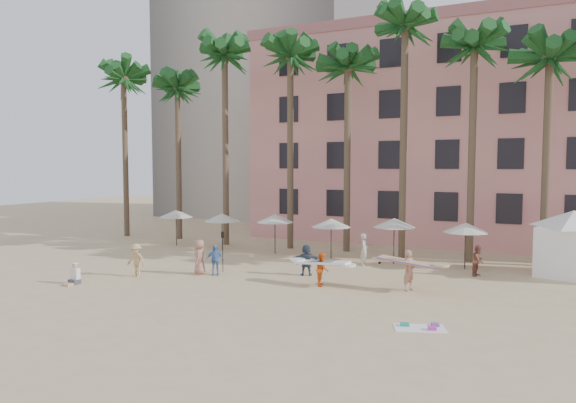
# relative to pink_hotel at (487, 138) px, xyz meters

# --- Properties ---
(ground) EXTENTS (120.00, 120.00, 0.00)m
(ground) POSITION_rel_pink_hotel_xyz_m (-7.00, -26.00, -8.00)
(ground) COLOR #D1B789
(ground) RESTS_ON ground
(pink_hotel) EXTENTS (35.00, 14.00, 16.00)m
(pink_hotel) POSITION_rel_pink_hotel_xyz_m (0.00, 0.00, 0.00)
(pink_hotel) COLOR #E7988D
(pink_hotel) RESTS_ON ground
(grey_tower) EXTENTS (22.00, 18.00, 50.00)m
(grey_tower) POSITION_rel_pink_hotel_xyz_m (-25.00, 12.00, 17.00)
(grey_tower) COLOR #A89E8E
(grey_tower) RESTS_ON ground
(palm_row) EXTENTS (44.40, 5.40, 16.30)m
(palm_row) POSITION_rel_pink_hotel_xyz_m (-6.49, -11.00, 4.97)
(palm_row) COLOR brown
(palm_row) RESTS_ON ground
(umbrella_row) EXTENTS (22.50, 2.70, 2.73)m
(umbrella_row) POSITION_rel_pink_hotel_xyz_m (-10.00, -13.50, -5.67)
(umbrella_row) COLOR #332B23
(umbrella_row) RESTS_ON ground
(cabana) EXTENTS (5.67, 5.67, 3.50)m
(cabana) POSITION_rel_pink_hotel_xyz_m (5.33, -13.15, -5.93)
(cabana) COLOR white
(cabana) RESTS_ON ground
(beach_towel) EXTENTS (2.03, 1.56, 0.14)m
(beach_towel) POSITION_rel_pink_hotel_xyz_m (-0.18, -25.20, -7.97)
(beach_towel) COLOR white
(beach_towel) RESTS_ON ground
(carrier_yellow) EXTENTS (2.95, 1.00, 1.92)m
(carrier_yellow) POSITION_rel_pink_hotel_xyz_m (-1.77, -19.79, -6.94)
(carrier_yellow) COLOR tan
(carrier_yellow) RESTS_ON ground
(carrier_white) EXTENTS (2.77, 0.97, 1.62)m
(carrier_white) POSITION_rel_pink_hotel_xyz_m (-5.81, -20.58, -7.12)
(carrier_white) COLOR orange
(carrier_white) RESTS_ON ground
(beachgoers) EXTENTS (17.21, 8.65, 1.89)m
(beachgoers) POSITION_rel_pink_hotel_xyz_m (-9.32, -19.41, -7.13)
(beachgoers) COLOR #35475D
(beachgoers) RESTS_ON ground
(paddle) EXTENTS (0.18, 0.04, 2.23)m
(paddle) POSITION_rel_pink_hotel_xyz_m (-11.90, -19.95, -6.59)
(paddle) COLOR black
(paddle) RESTS_ON ground
(seated_man) EXTENTS (0.46, 0.80, 1.04)m
(seated_man) POSITION_rel_pink_hotel_xyz_m (-16.94, -25.56, -7.64)
(seated_man) COLOR #3F3F4C
(seated_man) RESTS_ON ground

